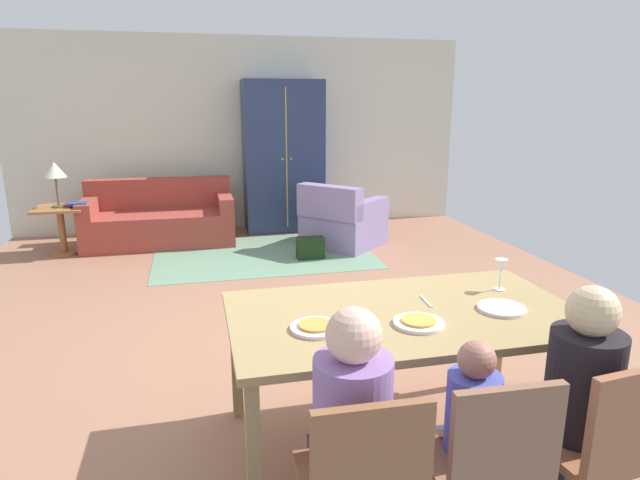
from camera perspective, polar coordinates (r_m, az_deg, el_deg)
ground_plane at (r=5.05m, az=-3.90°, el=-6.74°), size 6.44×6.49×0.02m
back_wall at (r=8.00m, az=-8.02°, el=11.05°), size 6.44×0.10×2.70m
dining_table at (r=2.89m, az=8.91°, el=-8.69°), size 1.82×1.03×0.76m
plate_near_man at (r=2.61m, az=-0.40°, el=-9.29°), size 0.25×0.25×0.02m
pizza_near_man at (r=2.60m, az=-0.41°, el=-8.99°), size 0.17×0.17×0.01m
plate_near_child at (r=2.70m, az=10.41°, el=-8.66°), size 0.25×0.25×0.02m
pizza_near_child at (r=2.70m, az=10.43°, el=-8.37°), size 0.17×0.17×0.01m
plate_near_woman at (r=2.99m, az=18.69°, el=-6.88°), size 0.25×0.25×0.02m
wine_glass at (r=3.26m, az=18.63°, el=-2.84°), size 0.07×0.07×0.19m
fork at (r=2.73m, az=3.98°, el=-8.36°), size 0.04×0.15×0.01m
knife at (r=3.01m, az=11.17°, el=-6.39°), size 0.03×0.17×0.01m
person_man at (r=2.25m, az=3.14°, el=-21.13°), size 0.30×0.40×1.11m
dining_chair_child at (r=2.30m, az=17.34°, el=-21.54°), size 0.44×0.44×0.87m
person_child at (r=2.46m, az=15.21°, el=-20.51°), size 0.22×0.29×0.92m
dining_chair_woman at (r=2.57m, az=27.79°, el=-18.49°), size 0.46×0.46×0.87m
person_woman at (r=2.67m, az=25.12°, el=-16.41°), size 0.31×0.41×1.11m
area_rug at (r=6.60m, az=-5.98°, el=-1.49°), size 2.60×1.80×0.01m
couch at (r=7.34m, az=-16.60°, el=2.00°), size 1.87×0.86×0.82m
armchair at (r=6.88m, az=2.31°, el=1.93°), size 1.21×1.21×0.82m
armoire at (r=7.70m, az=-3.92°, el=8.78°), size 1.10×0.59×2.10m
side_table at (r=7.23m, az=-25.74°, el=1.58°), size 0.56×0.56×0.58m
table_lamp at (r=7.13m, az=-26.30°, el=6.52°), size 0.26×0.26×0.54m
book_lower at (r=7.21m, az=-24.64°, el=3.43°), size 0.22×0.16×0.03m
book_upper at (r=7.10m, az=-24.30°, el=3.54°), size 0.22×0.16×0.03m
handbag at (r=6.37m, az=-1.02°, el=-0.84°), size 0.32×0.16×0.26m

